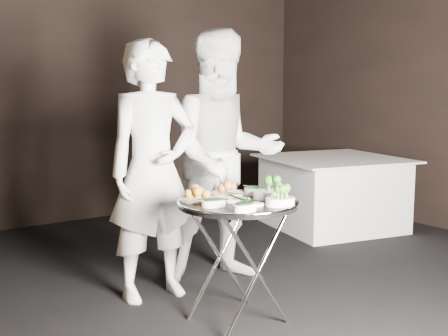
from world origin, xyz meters
TOP-DOWN VIEW (x-y plane):
  - floor at (0.00, 0.00)m, footprint 6.00×7.00m
  - wall_back at (0.00, 3.52)m, footprint 6.00×0.05m
  - tray_stand at (-0.15, 0.27)m, footprint 0.51×0.43m
  - serving_tray at (-0.15, 0.27)m, footprint 0.74×0.74m
  - potato_plate_a at (-0.33, 0.43)m, footprint 0.22×0.22m
  - potato_plate_b at (-0.09, 0.48)m, footprint 0.22×0.22m
  - greens_bowl at (0.07, 0.40)m, footprint 0.12×0.12m
  - asparagus_plate_a at (-0.15, 0.27)m, footprint 0.18×0.11m
  - asparagus_plate_b at (-0.17, 0.13)m, footprint 0.19×0.16m
  - spinach_bowl_a at (-0.36, 0.23)m, footprint 0.16×0.12m
  - spinach_bowl_b at (-0.28, 0.03)m, footprint 0.19×0.14m
  - broccoli_bowl_a at (0.06, 0.23)m, footprint 0.24×0.20m
  - broccoli_bowl_b at (-0.02, 0.03)m, footprint 0.20×0.16m
  - serving_utensils at (-0.13, 0.34)m, footprint 0.57×0.42m
  - waiter_left at (-0.36, 0.96)m, footprint 0.66×0.45m
  - waiter_right at (0.25, 0.98)m, footprint 1.09×0.96m
  - dining_table at (2.10, 1.65)m, footprint 1.29×1.29m

SIDE VIEW (x-z plane):
  - floor at x=0.00m, z-range -0.05..0.00m
  - dining_table at x=2.10m, z-range 0.00..0.74m
  - tray_stand at x=-0.15m, z-range 0.05..0.79m
  - serving_tray at x=-0.15m, z-range 0.73..0.77m
  - asparagus_plate_b at x=-0.17m, z-range 0.76..0.79m
  - asparagus_plate_a at x=-0.15m, z-range 0.76..0.79m
  - spinach_bowl_a at x=-0.36m, z-range 0.76..0.82m
  - greens_bowl at x=0.07m, z-range 0.76..0.83m
  - spinach_bowl_b at x=-0.28m, z-range 0.76..0.83m
  - potato_plate_a at x=-0.33m, z-range 0.76..0.83m
  - broccoli_bowl_b at x=-0.02m, z-range 0.76..0.84m
  - potato_plate_b at x=-0.09m, z-range 0.76..0.84m
  - broccoli_bowl_a at x=0.06m, z-range 0.76..0.84m
  - serving_utensils at x=-0.13m, z-range 0.80..0.81m
  - waiter_left at x=-0.36m, z-range 0.00..1.77m
  - waiter_right at x=0.25m, z-range 0.00..1.88m
  - wall_back at x=0.00m, z-range 0.00..3.00m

